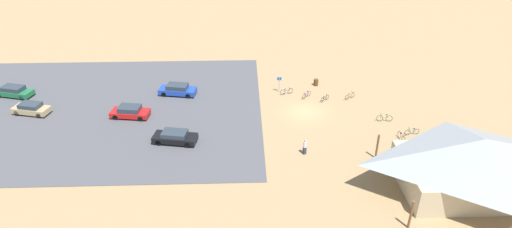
{
  "coord_description": "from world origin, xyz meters",
  "views": [
    {
      "loc": [
        7.39,
        44.51,
        25.32
      ],
      "look_at": [
        5.95,
        2.31,
        1.2
      ],
      "focal_mm": 30.44,
      "sensor_mm": 36.0,
      "label": 1
    }
  ],
  "objects_px": {
    "car_green_inner_stall": "(14,91)",
    "visitor_crossing_yard": "(305,146)",
    "lot_sign": "(279,82)",
    "bicycle_blue_edge_south": "(287,91)",
    "trash_bin": "(316,82)",
    "car_black_aisle_side": "(175,137)",
    "bicycle_white_trailside": "(401,137)",
    "bike_pavilion": "(480,161)",
    "car_red_front_row": "(130,112)",
    "bicycle_purple_near_sign": "(306,95)",
    "car_blue_far_end": "(178,90)",
    "bicycle_black_yard_center": "(325,98)",
    "bicycle_teal_front_row": "(412,132)",
    "bicycle_green_near_porch": "(384,118)",
    "car_tan_second_row": "(31,109)",
    "bicycle_orange_yard_front": "(350,96)"
  },
  "relations": [
    {
      "from": "visitor_crossing_yard",
      "to": "car_red_front_row",
      "type": "bearing_deg",
      "value": -22.84
    },
    {
      "from": "bicycle_teal_front_row",
      "to": "bicycle_purple_near_sign",
      "type": "relative_size",
      "value": 1.29
    },
    {
      "from": "car_blue_far_end",
      "to": "visitor_crossing_yard",
      "type": "height_order",
      "value": "visitor_crossing_yard"
    },
    {
      "from": "bicycle_white_trailside",
      "to": "car_green_inner_stall",
      "type": "distance_m",
      "value": 47.1
    },
    {
      "from": "car_tan_second_row",
      "to": "car_green_inner_stall",
      "type": "xyz_separation_m",
      "value": [
        4.06,
        -4.64,
        -0.0
      ]
    },
    {
      "from": "bicycle_green_near_porch",
      "to": "lot_sign",
      "type": "bearing_deg",
      "value": -34.28
    },
    {
      "from": "lot_sign",
      "to": "car_black_aisle_side",
      "type": "bearing_deg",
      "value": 43.85
    },
    {
      "from": "bicycle_teal_front_row",
      "to": "trash_bin",
      "type": "bearing_deg",
      "value": -55.74
    },
    {
      "from": "car_red_front_row",
      "to": "car_green_inner_stall",
      "type": "bearing_deg",
      "value": -20.13
    },
    {
      "from": "trash_bin",
      "to": "bicycle_green_near_porch",
      "type": "xyz_separation_m",
      "value": [
        -6.35,
        9.58,
        -0.05
      ]
    },
    {
      "from": "car_red_front_row",
      "to": "bicycle_blue_edge_south",
      "type": "bearing_deg",
      "value": -164.29
    },
    {
      "from": "bicycle_teal_front_row",
      "to": "bicycle_white_trailside",
      "type": "bearing_deg",
      "value": 34.77
    },
    {
      "from": "car_blue_far_end",
      "to": "visitor_crossing_yard",
      "type": "xyz_separation_m",
      "value": [
        -14.4,
        13.6,
        0.17
      ]
    },
    {
      "from": "bicycle_black_yard_center",
      "to": "car_blue_far_end",
      "type": "height_order",
      "value": "car_blue_far_end"
    },
    {
      "from": "car_tan_second_row",
      "to": "visitor_crossing_yard",
      "type": "xyz_separation_m",
      "value": [
        -30.94,
        9.23,
        0.19
      ]
    },
    {
      "from": "bicycle_white_trailside",
      "to": "bicycle_blue_edge_south",
      "type": "distance_m",
      "value": 15.77
    },
    {
      "from": "bicycle_blue_edge_south",
      "to": "bicycle_green_near_porch",
      "type": "relative_size",
      "value": 0.92
    },
    {
      "from": "bike_pavilion",
      "to": "car_red_front_row",
      "type": "distance_m",
      "value": 36.52
    },
    {
      "from": "lot_sign",
      "to": "visitor_crossing_yard",
      "type": "xyz_separation_m",
      "value": [
        -1.47,
        13.94,
        -0.49
      ]
    },
    {
      "from": "bicycle_green_near_porch",
      "to": "visitor_crossing_yard",
      "type": "xyz_separation_m",
      "value": [
        9.95,
        6.15,
        0.52
      ]
    },
    {
      "from": "car_black_aisle_side",
      "to": "bicycle_blue_edge_south",
      "type": "bearing_deg",
      "value": -139.82
    },
    {
      "from": "car_red_front_row",
      "to": "car_blue_far_end",
      "type": "bearing_deg",
      "value": -131.06
    },
    {
      "from": "car_green_inner_stall",
      "to": "visitor_crossing_yard",
      "type": "relative_size",
      "value": 2.86
    },
    {
      "from": "bicycle_orange_yard_front",
      "to": "car_black_aisle_side",
      "type": "height_order",
      "value": "car_black_aisle_side"
    },
    {
      "from": "bicycle_green_near_porch",
      "to": "bicycle_black_yard_center",
      "type": "bearing_deg",
      "value": -40.87
    },
    {
      "from": "bicycle_green_near_porch",
      "to": "trash_bin",
      "type": "bearing_deg",
      "value": -56.44
    },
    {
      "from": "bicycle_purple_near_sign",
      "to": "bicycle_green_near_porch",
      "type": "relative_size",
      "value": 0.71
    },
    {
      "from": "lot_sign",
      "to": "bicycle_purple_near_sign",
      "type": "relative_size",
      "value": 1.68
    },
    {
      "from": "bicycle_purple_near_sign",
      "to": "visitor_crossing_yard",
      "type": "xyz_separation_m",
      "value": [
        1.87,
        12.3,
        0.54
      ]
    },
    {
      "from": "car_red_front_row",
      "to": "trash_bin",
      "type": "bearing_deg",
      "value": -161.47
    },
    {
      "from": "lot_sign",
      "to": "car_blue_far_end",
      "type": "relative_size",
      "value": 0.45
    },
    {
      "from": "car_blue_far_end",
      "to": "car_tan_second_row",
      "type": "bearing_deg",
      "value": 14.79
    },
    {
      "from": "lot_sign",
      "to": "bicycle_blue_edge_south",
      "type": "bearing_deg",
      "value": 147.06
    },
    {
      "from": "car_blue_far_end",
      "to": "bicycle_black_yard_center",
      "type": "bearing_deg",
      "value": 172.88
    },
    {
      "from": "car_blue_far_end",
      "to": "visitor_crossing_yard",
      "type": "relative_size",
      "value": 2.78
    },
    {
      "from": "bike_pavilion",
      "to": "trash_bin",
      "type": "relative_size",
      "value": 17.05
    },
    {
      "from": "bicycle_black_yard_center",
      "to": "bike_pavilion",
      "type": "bearing_deg",
      "value": 121.62
    },
    {
      "from": "lot_sign",
      "to": "bicycle_teal_front_row",
      "type": "height_order",
      "value": "lot_sign"
    },
    {
      "from": "lot_sign",
      "to": "car_black_aisle_side",
      "type": "distance_m",
      "value": 16.47
    },
    {
      "from": "bicycle_blue_edge_south",
      "to": "visitor_crossing_yard",
      "type": "distance_m",
      "value": 13.36
    },
    {
      "from": "bicycle_teal_front_row",
      "to": "car_red_front_row",
      "type": "bearing_deg",
      "value": -8.82
    },
    {
      "from": "bicycle_orange_yard_front",
      "to": "bicycle_blue_edge_south",
      "type": "xyz_separation_m",
      "value": [
        7.8,
        -1.54,
        0.02
      ]
    },
    {
      "from": "bicycle_teal_front_row",
      "to": "car_green_inner_stall",
      "type": "height_order",
      "value": "car_green_inner_stall"
    },
    {
      "from": "lot_sign",
      "to": "bicycle_teal_front_row",
      "type": "relative_size",
      "value": 1.3
    },
    {
      "from": "car_green_inner_stall",
      "to": "car_black_aisle_side",
      "type": "relative_size",
      "value": 1.04
    },
    {
      "from": "bicycle_teal_front_row",
      "to": "bicycle_purple_near_sign",
      "type": "height_order",
      "value": "bicycle_teal_front_row"
    },
    {
      "from": "bicycle_orange_yard_front",
      "to": "bicycle_green_near_porch",
      "type": "height_order",
      "value": "bicycle_green_near_porch"
    },
    {
      "from": "bicycle_green_near_porch",
      "to": "visitor_crossing_yard",
      "type": "bearing_deg",
      "value": 31.73
    },
    {
      "from": "trash_bin",
      "to": "car_black_aisle_side",
      "type": "xyz_separation_m",
      "value": [
        16.93,
        13.19,
        0.25
      ]
    },
    {
      "from": "bicycle_blue_edge_south",
      "to": "bicycle_green_near_porch",
      "type": "xyz_separation_m",
      "value": [
        -10.49,
        7.19,
        0.02
      ]
    }
  ]
}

